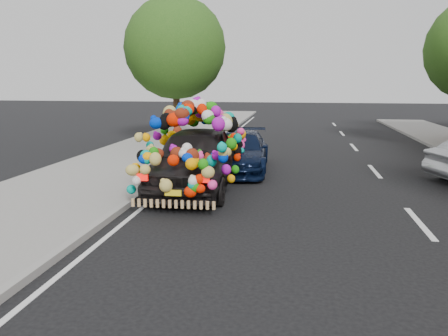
% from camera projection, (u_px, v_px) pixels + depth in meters
% --- Properties ---
extents(ground, '(100.00, 100.00, 0.00)m').
position_uv_depth(ground, '(234.00, 214.00, 8.94)').
color(ground, black).
rests_on(ground, ground).
extents(sidewalk, '(4.00, 60.00, 0.12)m').
position_uv_depth(sidewalk, '(41.00, 202.00, 9.61)').
color(sidewalk, gray).
rests_on(sidewalk, ground).
extents(kerb, '(0.15, 60.00, 0.13)m').
position_uv_depth(kerb, '(125.00, 206.00, 9.30)').
color(kerb, gray).
rests_on(kerb, ground).
extents(lane_markings, '(6.00, 50.00, 0.01)m').
position_uv_depth(lane_markings, '(419.00, 223.00, 8.36)').
color(lane_markings, silver).
rests_on(lane_markings, ground).
extents(tree_near_sidewalk, '(4.20, 4.20, 6.13)m').
position_uv_depth(tree_near_sidewalk, '(175.00, 48.00, 17.96)').
color(tree_near_sidewalk, '#332114').
rests_on(tree_near_sidewalk, ground).
extents(plush_art_car, '(2.34, 4.84, 2.21)m').
position_uv_depth(plush_art_car, '(196.00, 144.00, 10.85)').
color(plush_art_car, black).
rests_on(plush_art_car, ground).
extents(navy_sedan, '(1.81, 4.09, 1.17)m').
position_uv_depth(navy_sedan, '(241.00, 151.00, 13.25)').
color(navy_sedan, black).
rests_on(navy_sedan, ground).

